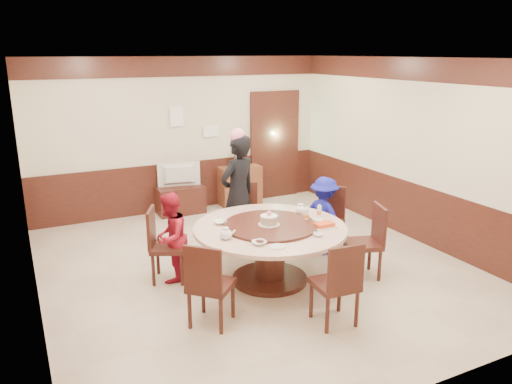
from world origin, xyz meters
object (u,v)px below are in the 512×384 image
banquet_table (270,242)px  thermos (237,157)px  person_red (170,237)px  birthday_cake (269,220)px  tv_stand (180,200)px  side_cabinet (240,185)px  person_blue (324,216)px  television (179,175)px  person_standing (238,194)px  shrimp_platter (324,225)px

banquet_table → thermos: size_ratio=5.11×
banquet_table → person_red: 1.28m
birthday_cake → tv_stand: birthday_cake is taller
side_cabinet → birthday_cake: bearing=-108.4°
person_blue → thermos: (-0.14, 2.78, 0.36)m
tv_stand → television: 0.47m
person_blue → birthday_cake: size_ratio=4.29×
person_standing → thermos: person_standing is taller
television → side_cabinet: (1.22, 0.03, -0.35)m
person_blue → side_cabinet: 2.79m
person_standing → person_blue: person_standing is taller
person_standing → tv_stand: bearing=-104.3°
person_red → person_blue: size_ratio=1.02×
shrimp_platter → side_cabinet: (0.48, 3.60, -0.40)m
birthday_cake → side_cabinet: bearing=71.6°
person_red → birthday_cake: bearing=99.1°
person_red → side_cabinet: person_red is taller
person_standing → side_cabinet: (1.00, 2.14, -0.50)m
shrimp_platter → side_cabinet: bearing=82.5°
banquet_table → shrimp_platter: shrimp_platter is taller
shrimp_platter → side_cabinet: size_ratio=0.38×
banquet_table → person_red: size_ratio=1.66×
banquet_table → person_blue: (1.15, 0.49, 0.04)m
banquet_table → tv_stand: 3.25m
birthday_cake → banquet_table: bearing=37.2°
banquet_table → tv_stand: size_ratio=2.29×
person_red → tv_stand: size_ratio=1.38×
shrimp_platter → thermos: (0.42, 3.60, 0.16)m
person_standing → tv_stand: size_ratio=2.06×
tv_stand → thermos: 1.35m
person_red → shrimp_platter: 1.97m
television → thermos: (1.16, 0.03, 0.22)m
person_standing → person_red: (-1.20, -0.52, -0.29)m
thermos → person_blue: bearing=-87.2°
shrimp_platter → banquet_table: bearing=150.1°
side_cabinet → tv_stand: bearing=-178.6°
person_red → tv_stand: 2.83m
person_red → side_cabinet: (2.19, 2.66, -0.21)m
birthday_cake → side_cabinet: (1.09, 3.28, -0.47)m
shrimp_platter → person_red: bearing=151.3°
person_red → television: size_ratio=1.51×
banquet_table → birthday_cake: (-0.03, -0.02, 0.31)m
person_red → television: 2.81m
banquet_table → television: size_ratio=2.51×
banquet_table → person_standing: size_ratio=1.11×
person_blue → side_cabinet: size_ratio=1.44×
birthday_cake → side_cabinet: 3.49m
thermos → banquet_table: bearing=-107.2°
person_blue → shrimp_platter: person_blue is taller
birthday_cake → person_blue: bearing=23.3°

